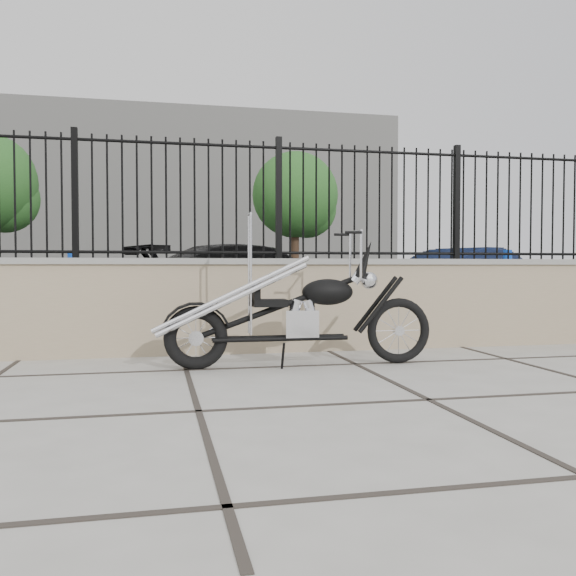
% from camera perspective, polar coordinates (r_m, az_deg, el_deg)
% --- Properties ---
extents(ground_plane, '(90.00, 90.00, 0.00)m').
position_cam_1_polar(ground_plane, '(3.79, -8.36, -11.37)').
color(ground_plane, '#99968E').
rests_on(ground_plane, ground).
extents(parking_lot, '(30.00, 30.00, 0.00)m').
position_cam_1_polar(parking_lot, '(16.21, -11.40, -1.14)').
color(parking_lot, black).
rests_on(parking_lot, ground).
extents(retaining_wall, '(14.00, 0.36, 0.96)m').
position_cam_1_polar(retaining_wall, '(6.20, -9.97, -1.69)').
color(retaining_wall, gray).
rests_on(retaining_wall, ground_plane).
extents(iron_fence, '(14.00, 0.08, 1.20)m').
position_cam_1_polar(iron_fence, '(6.22, -10.03, 8.28)').
color(iron_fence, black).
rests_on(iron_fence, retaining_wall).
extents(background_building, '(22.00, 6.00, 8.00)m').
position_cam_1_polar(background_building, '(30.34, -11.87, 7.87)').
color(background_building, beige).
rests_on(background_building, ground_plane).
extents(chopper_motorcycle, '(2.28, 0.46, 1.36)m').
position_cam_1_polar(chopper_motorcycle, '(5.31, 0.69, -0.11)').
color(chopper_motorcycle, black).
rests_on(chopper_motorcycle, ground_plane).
extents(car_black, '(4.75, 3.18, 1.28)m').
position_cam_1_polar(car_black, '(11.22, -3.21, 0.79)').
color(car_black, black).
rests_on(car_black, parking_lot).
extents(car_blue, '(4.02, 2.68, 1.25)m').
position_cam_1_polar(car_blue, '(13.11, 17.40, 0.82)').
color(car_blue, black).
rests_on(car_blue, parking_lot).
extents(bollard_a, '(0.14, 0.14, 1.08)m').
position_cam_1_polar(bollard_a, '(8.71, -19.49, -0.33)').
color(bollard_a, blue).
rests_on(bollard_a, ground_plane).
extents(bollard_b, '(0.13, 0.13, 0.95)m').
position_cam_1_polar(bollard_b, '(9.06, 2.85, -0.54)').
color(bollard_b, blue).
rests_on(bollard_b, ground_plane).
extents(bollard_c, '(0.15, 0.15, 1.15)m').
position_cam_1_polar(bollard_c, '(10.42, 19.82, 0.22)').
color(bollard_c, '#0D2CCA').
rests_on(bollard_c, ground_plane).
extents(tree_right, '(2.94, 2.94, 4.96)m').
position_cam_1_polar(tree_right, '(21.11, 0.67, 9.07)').
color(tree_right, '#382619').
rests_on(tree_right, ground_plane).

